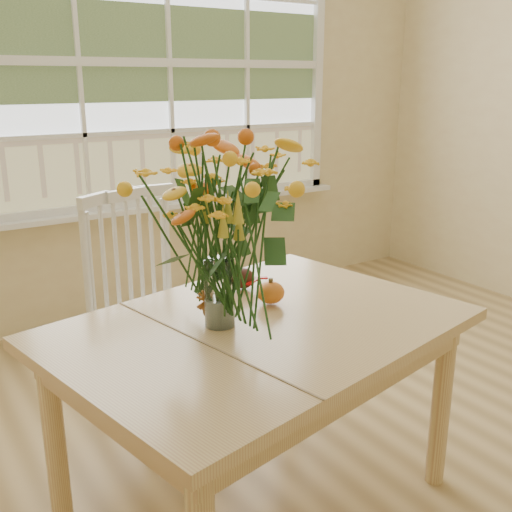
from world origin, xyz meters
TOP-DOWN VIEW (x-y plane):
  - floor at (0.00, 0.00)m, footprint 4.00×4.50m
  - wall_back at (0.00, 2.25)m, footprint 4.00×0.02m
  - window at (0.00, 2.21)m, footprint 2.42×0.12m
  - dining_table at (-0.62, 0.28)m, footprint 1.46×1.17m
  - windsor_chair at (-0.70, 1.05)m, footprint 0.55×0.53m
  - flower_vase at (-0.74, 0.33)m, footprint 0.46×0.46m
  - pumpkin at (-0.50, 0.40)m, footprint 0.10×0.10m
  - turkey_figurine at (-0.74, 0.36)m, footprint 0.09×0.08m
  - dark_gourd at (-0.50, 0.58)m, footprint 0.13×0.09m

SIDE VIEW (x-z plane):
  - floor at x=0.00m, z-range -0.01..0.00m
  - windsor_chair at x=-0.70m, z-range 0.06..1.05m
  - dining_table at x=-0.62m, z-range 0.26..0.96m
  - pumpkin at x=-0.50m, z-range 0.70..0.77m
  - dark_gourd at x=-0.50m, z-range 0.70..0.78m
  - turkey_figurine at x=-0.74m, z-range 0.69..0.79m
  - flower_vase at x=-0.74m, z-range 0.75..1.30m
  - wall_back at x=0.00m, z-range 0.00..2.70m
  - window at x=0.00m, z-range 0.66..2.40m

